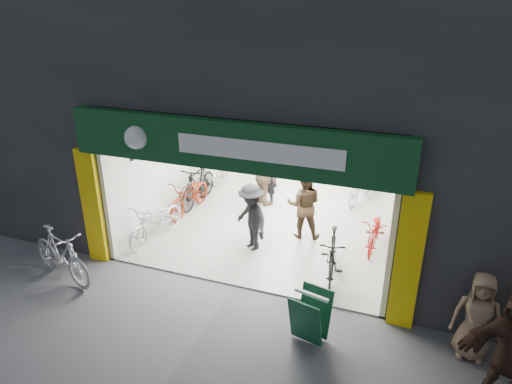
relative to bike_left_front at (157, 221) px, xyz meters
The scene contains 16 objects.
ground 2.81m from the bike_left_front, 25.34° to the right, with size 60.00×60.00×0.00m, color #56565B.
building 6.37m from the bike_left_front, 48.13° to the left, with size 17.00×10.27×8.00m.
bike_left_front is the anchor object (origin of this frame).
bike_left_midfront 2.22m from the bike_left_front, 90.00° to the left, with size 0.57×2.00×1.20m, color black.
bike_left_midback 1.63m from the bike_left_front, 88.30° to the left, with size 0.67×1.93×1.01m, color maroon.
bike_left_back 3.08m from the bike_left_front, 90.00° to the left, with size 0.54×1.91×1.15m, color #A5A6AA.
bike_right_front 4.31m from the bike_left_front, ahead, with size 0.50×1.76×1.06m, color black.
bike_right_mid 5.20m from the bike_left_front, 15.83° to the left, with size 0.56×1.61×0.84m, color maroon.
bike_right_back 5.88m from the bike_left_front, 43.01° to the left, with size 0.56×1.98×1.19m, color #B2B2B7.
parked_bike 2.34m from the bike_left_front, 113.79° to the right, with size 0.55×1.94×1.16m, color #BBBABF.
customer_a 3.46m from the bike_left_front, 58.33° to the left, with size 0.63×0.41×1.72m, color black.
customer_b 3.56m from the bike_left_front, 22.01° to the left, with size 0.85×0.66×1.74m, color #3A291A.
customer_c 2.36m from the bike_left_front, ahead, with size 1.06×0.61×1.64m, color black.
customer_d 3.28m from the bike_left_front, 56.86° to the left, with size 1.05×0.44×1.80m, color #7D6348.
pedestrian_near 7.09m from the bike_left_front, 13.36° to the right, with size 0.76×0.49×1.55m, color #876A4F.
sandwich_board 4.83m from the bike_left_front, 26.69° to the right, with size 0.71×0.72×0.90m.
Camera 1 is at (3.11, -7.19, 5.46)m, focal length 32.00 mm.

